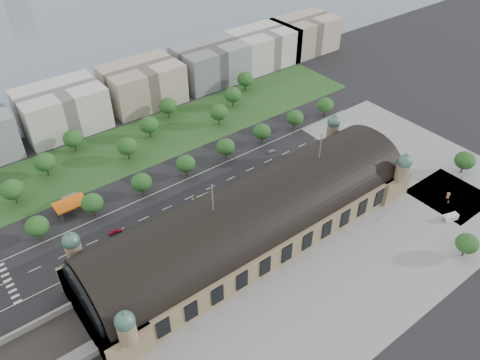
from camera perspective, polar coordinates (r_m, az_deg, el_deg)
ground at (r=199.38m, az=1.71°, el=-6.84°), size 900.00×900.00×0.00m
station at (r=192.29m, az=1.77°, el=-4.66°), size 150.00×48.40×44.30m
plaza_south at (r=184.52m, az=13.06°, el=-12.98°), size 190.00×48.00×0.12m
plaza_east at (r=262.81m, az=19.51°, el=3.23°), size 56.00×100.00×0.12m
road_slab at (r=214.99m, az=-8.87°, el=-3.38°), size 260.00×26.00×0.10m
grass_belt at (r=257.12m, az=-14.12°, el=3.57°), size 300.00×45.00×0.10m
petrol_station at (r=224.71m, az=-19.95°, el=-2.49°), size 14.00×13.00×5.05m
lake at (r=439.66m, az=-24.54°, el=16.05°), size 700.00×320.00×0.08m
office_3 at (r=280.30m, az=-20.87°, el=8.07°), size 45.00×32.00×24.00m
office_4 at (r=295.21m, az=-11.80°, el=11.35°), size 45.00×32.00×24.00m
office_5 at (r=317.38m, az=-3.64°, el=14.00°), size 45.00×32.00×24.00m
office_6 at (r=342.39m, az=2.81°, el=15.87°), size 45.00×32.00×24.00m
office_7 at (r=367.82m, az=7.83°, el=17.17°), size 45.00×32.00×24.00m
tree_row_2 at (r=210.13m, az=-23.51°, el=-5.18°), size 9.60×9.60×11.52m
tree_row_3 at (r=213.62m, az=-17.58°, el=-2.68°), size 9.60×9.60×11.52m
tree_row_4 at (r=219.69m, az=-11.93°, el=-0.27°), size 9.60×9.60×11.52m
tree_row_5 at (r=228.14m, az=-6.64°, el=2.00°), size 9.60×9.60×11.52m
tree_row_6 at (r=238.71m, az=-1.76°, el=4.07°), size 9.60×9.60×11.52m
tree_row_7 at (r=251.14m, az=2.69°, el=5.93°), size 9.60×9.60×11.52m
tree_row_8 at (r=265.16m, az=6.72°, el=7.57°), size 9.60×9.60×11.52m
tree_row_9 at (r=280.54m, az=10.35°, el=9.00°), size 9.60×9.60×11.52m
tree_belt_3 at (r=233.56m, az=-26.04°, el=-1.04°), size 10.40×10.40×12.48m
tree_belt_4 at (r=245.63m, az=-22.71°, el=2.04°), size 10.40×10.40×12.48m
tree_belt_5 at (r=259.08m, az=-19.69°, el=4.80°), size 10.40×10.40×12.48m
tree_belt_6 at (r=244.61m, az=-13.58°, el=4.01°), size 10.40×10.40×12.48m
tree_belt_7 at (r=260.34m, az=-11.05°, el=6.63°), size 10.40×10.40×12.48m
tree_belt_8 at (r=277.01m, az=-8.78°, el=8.93°), size 10.40×10.40×12.48m
tree_belt_9 at (r=267.60m, az=-2.62°, el=8.26°), size 10.40×10.40×12.48m
tree_belt_10 at (r=285.87m, az=-0.88°, el=10.36°), size 10.40×10.40×12.48m
tree_belt_11 at (r=304.71m, az=0.66°, el=12.19°), size 10.40×10.40×12.48m
tree_plaza_ne at (r=253.98m, az=25.74°, el=2.17°), size 10.00×10.00×11.69m
tree_plaza_s at (r=207.25m, az=25.96°, el=-6.98°), size 9.00×9.00×10.64m
traffic_car_3 at (r=207.07m, az=-14.97°, el=-6.06°), size 5.74×2.42×1.65m
traffic_car_4 at (r=215.67m, az=-4.89°, el=-2.62°), size 3.84×1.79×1.27m
traffic_car_5 at (r=247.73m, az=3.93°, el=3.52°), size 4.40×1.73×1.42m
traffic_car_6 at (r=268.23m, az=11.99°, el=5.65°), size 4.98×2.43×1.36m
parked_car_0 at (r=192.08m, az=-18.55°, el=-11.41°), size 4.24×3.46×1.36m
parked_car_1 at (r=194.40m, az=-19.83°, el=-11.00°), size 5.96×5.10×1.52m
parked_car_2 at (r=192.40m, az=-17.68°, el=-10.99°), size 5.98×4.84×1.63m
parked_car_3 at (r=192.70m, az=-17.33°, el=-10.87°), size 4.11×2.83×1.30m
parked_car_4 at (r=196.16m, az=-12.50°, el=-8.65°), size 4.34×3.88×1.43m
parked_car_5 at (r=196.42m, az=-12.26°, el=-8.54°), size 5.30×3.94×1.34m
parked_car_6 at (r=203.46m, az=-8.75°, el=-5.93°), size 5.98×5.16×1.65m
bus_west at (r=214.56m, az=-2.65°, el=-2.41°), size 11.69×2.91×3.24m
bus_mid at (r=215.82m, az=-4.43°, el=-2.20°), size 11.97×3.71×3.28m
bus_east at (r=219.27m, az=-0.45°, el=-1.38°), size 10.50×2.62×2.91m
van_south at (r=225.21m, az=24.19°, el=-4.20°), size 7.23×4.59×2.92m
advertising_column at (r=237.18m, az=24.03°, el=-1.76°), size 1.54×1.54×2.93m
pedestrian_0 at (r=214.52m, az=16.51°, el=-4.57°), size 0.89×0.58×1.70m
pedestrian_1 at (r=234.49m, az=24.00°, el=-2.49°), size 0.66×0.67×1.55m
pedestrian_2 at (r=253.08m, az=25.40°, el=0.27°), size 0.75×0.88×1.56m
pedestrian_4 at (r=215.81m, az=24.78°, el=-6.68°), size 1.27×1.18×1.87m
pedestrian_5 at (r=234.76m, az=24.05°, el=-2.42°), size 0.91×0.96×1.73m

